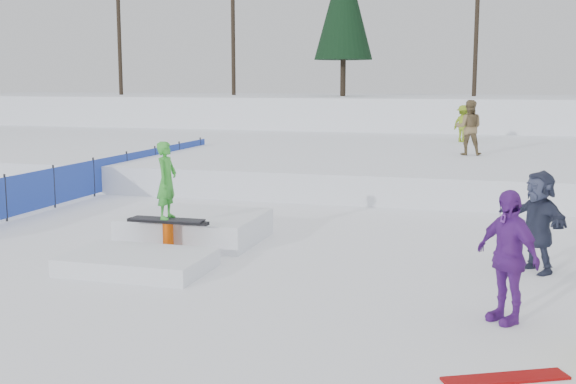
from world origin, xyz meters
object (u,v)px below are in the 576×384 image
(walker_olive, at_px, (469,128))
(spectator_purple, at_px, (507,256))
(walker_ygreen, at_px, (463,124))
(jib_rail_feature, at_px, (181,233))
(safety_fence, at_px, (94,177))
(spectator_dark, at_px, (538,221))

(walker_olive, xyz_separation_m, spectator_purple, (1.08, -14.65, -0.81))
(walker_ygreen, height_order, jib_rail_feature, walker_ygreen)
(spectator_purple, xyz_separation_m, jib_rail_feature, (-5.99, 2.78, -0.59))
(safety_fence, relative_size, spectator_purple, 8.91)
(spectator_purple, bearing_deg, walker_ygreen, 139.38)
(safety_fence, height_order, walker_olive, walker_olive)
(walker_ygreen, distance_m, spectator_purple, 19.98)
(jib_rail_feature, bearing_deg, walker_olive, 67.56)
(safety_fence, xyz_separation_m, walker_ygreen, (9.50, 11.96, 0.99))
(walker_ygreen, bearing_deg, spectator_purple, 132.76)
(walker_ygreen, relative_size, spectator_purple, 0.82)
(jib_rail_feature, bearing_deg, safety_fence, 134.11)
(spectator_dark, bearing_deg, spectator_purple, -46.91)
(jib_rail_feature, bearing_deg, walker_ygreen, 75.33)
(spectator_dark, bearing_deg, safety_fence, -150.17)
(spectator_purple, xyz_separation_m, spectator_dark, (0.53, 2.85, -0.03))
(safety_fence, bearing_deg, jib_rail_feature, -45.89)
(walker_olive, bearing_deg, spectator_dark, 96.77)
(walker_olive, xyz_separation_m, walker_ygreen, (-0.42, 5.26, -0.17))
(walker_olive, relative_size, spectator_purple, 1.01)
(spectator_purple, bearing_deg, jib_rail_feature, -159.83)
(walker_ygreen, bearing_deg, jib_rail_feature, 113.78)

